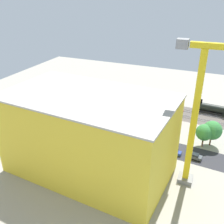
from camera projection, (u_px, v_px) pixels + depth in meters
name	position (u px, v px, depth m)	size (l,w,h in m)	color
ground_plane	(124.00, 129.00, 90.67)	(159.75, 159.75, 0.00)	#9E998C
rail_bed	(143.00, 105.00, 109.02)	(99.85, 13.35, 0.01)	#5B544C
street_asphalt	(119.00, 135.00, 86.84)	(99.85, 9.00, 0.01)	#2D2D33
track_rails	(143.00, 105.00, 108.94)	(99.56, 14.64, 0.12)	#9E9EA8
platform_canopy_near	(106.00, 98.00, 105.81)	(62.07, 9.17, 4.32)	#C63D2D
locomotive	(215.00, 110.00, 100.49)	(14.15, 3.86, 5.19)	black
parked_car_0	(194.00, 156.00, 74.83)	(4.40, 2.36, 1.67)	black
parked_car_1	(173.00, 152.00, 77.06)	(4.88, 2.14, 1.64)	black
parked_car_2	(147.00, 145.00, 80.00)	(4.42, 2.31, 1.80)	black
parked_car_3	(127.00, 140.00, 82.60)	(4.81, 2.18, 1.70)	black
parked_car_4	(106.00, 137.00, 84.68)	(4.52, 2.22, 1.58)	black
parked_car_5	(88.00, 133.00, 86.95)	(4.69, 1.89, 1.66)	black
parked_car_6	(68.00, 128.00, 90.11)	(4.63, 2.29, 1.59)	black
parked_car_7	(51.00, 124.00, 92.76)	(4.85, 2.43, 1.65)	black
construction_building	(89.00, 135.00, 66.45)	(40.80, 23.26, 21.01)	yellow
construction_roof_slab	(87.00, 96.00, 61.81)	(41.40, 23.86, 0.40)	#ADA89E
tower_crane	(211.00, 106.00, 56.33)	(30.49, 3.60, 35.14)	gray
box_truck_0	(134.00, 138.00, 82.57)	(8.86, 3.47, 3.15)	black
box_truck_1	(151.00, 144.00, 78.99)	(9.47, 2.94, 3.27)	black
box_truck_2	(69.00, 123.00, 91.03)	(9.42, 3.49, 3.27)	black
street_tree_0	(99.00, 109.00, 92.49)	(5.71, 5.71, 8.49)	brown
street_tree_1	(204.00, 132.00, 78.87)	(5.07, 5.07, 7.45)	brown
street_tree_2	(147.00, 121.00, 85.06)	(5.62, 5.62, 8.04)	brown
street_tree_3	(67.00, 104.00, 97.67)	(4.15, 4.15, 7.08)	brown
street_tree_4	(212.00, 130.00, 79.30)	(5.84, 5.84, 8.20)	brown
street_tree_5	(142.00, 119.00, 87.19)	(4.59, 4.59, 7.02)	brown
traffic_light	(60.00, 119.00, 87.87)	(0.50, 0.36, 6.67)	#333333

